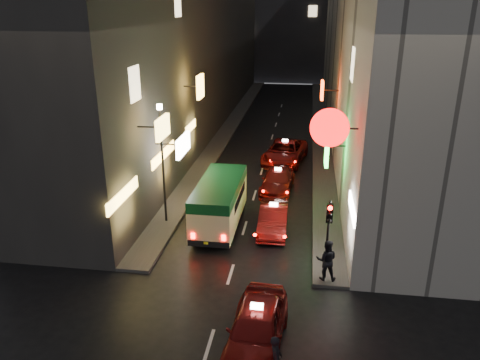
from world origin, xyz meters
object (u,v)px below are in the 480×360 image
at_px(pedestrian_crossing, 276,356).
at_px(lamp_post, 162,156).
at_px(traffic_light, 329,224).
at_px(minibus, 220,199).
at_px(taxi_near, 257,325).

xyz_separation_m(pedestrian_crossing, lamp_post, (-6.55, 10.22, 2.83)).
bearing_deg(traffic_light, minibus, 139.47).
height_order(taxi_near, pedestrian_crossing, taxi_near).
bearing_deg(traffic_light, pedestrian_crossing, -106.15).
bearing_deg(minibus, taxi_near, -71.87).
height_order(taxi_near, lamp_post, lamp_post).
relative_size(minibus, taxi_near, 1.00).
distance_m(minibus, pedestrian_crossing, 10.88).
relative_size(taxi_near, lamp_post, 0.94).
distance_m(minibus, lamp_post, 3.61).
xyz_separation_m(traffic_light, lamp_post, (-8.20, 4.53, 1.04)).
bearing_deg(taxi_near, lamp_post, 123.19).
height_order(traffic_light, lamp_post, lamp_post).
distance_m(traffic_light, lamp_post, 9.42).
bearing_deg(pedestrian_crossing, lamp_post, 23.71).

